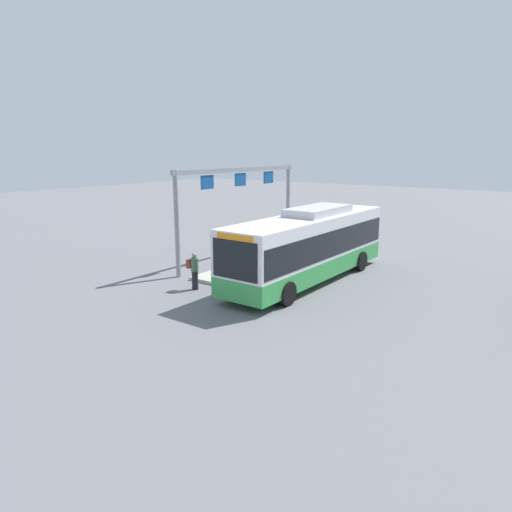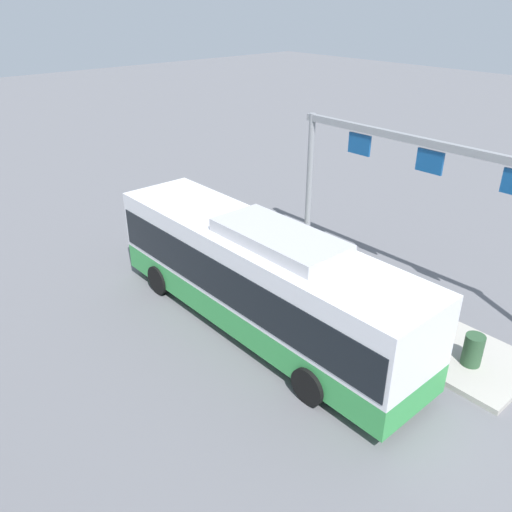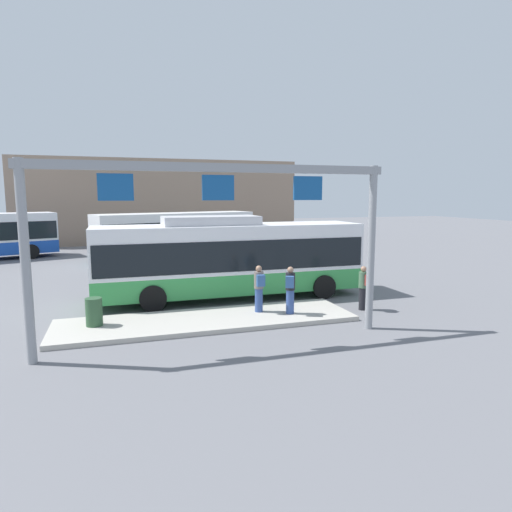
% 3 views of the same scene
% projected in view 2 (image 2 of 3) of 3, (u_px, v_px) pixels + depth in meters
% --- Properties ---
extents(ground_plane, '(120.00, 120.00, 0.00)m').
position_uv_depth(ground_plane, '(258.00, 326.00, 15.86)').
color(ground_plane, slate).
extents(platform_curb, '(10.00, 2.80, 0.16)m').
position_uv_depth(platform_curb, '(367.00, 308.00, 16.62)').
color(platform_curb, '#B2ADA3').
rests_on(platform_curb, ground).
extents(bus_main, '(11.03, 2.74, 3.46)m').
position_uv_depth(bus_main, '(258.00, 274.00, 15.04)').
color(bus_main, green).
rests_on(bus_main, ground).
extents(person_boarding, '(0.48, 0.60, 1.67)m').
position_uv_depth(person_boarding, '(250.00, 228.00, 20.30)').
color(person_boarding, black).
rests_on(person_boarding, ground).
extents(person_waiting_near, '(0.51, 0.60, 1.67)m').
position_uv_depth(person_waiting_near, '(311.00, 248.00, 18.30)').
color(person_waiting_near, '#334C8C').
rests_on(person_waiting_near, platform_curb).
extents(person_waiting_mid, '(0.35, 0.53, 1.67)m').
position_uv_depth(person_waiting_mid, '(320.00, 263.00, 17.32)').
color(person_waiting_mid, '#334C8C').
rests_on(person_waiting_mid, platform_curb).
extents(platform_sign_gantry, '(10.28, 0.24, 5.20)m').
position_uv_depth(platform_sign_gantry, '(426.00, 183.00, 16.18)').
color(platform_sign_gantry, gray).
rests_on(platform_sign_gantry, ground).
extents(trash_bin, '(0.52, 0.52, 0.90)m').
position_uv_depth(trash_bin, '(473.00, 350.00, 13.80)').
color(trash_bin, '#2D5133').
rests_on(trash_bin, platform_curb).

